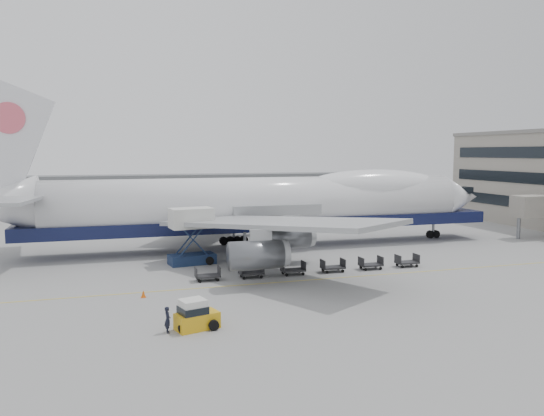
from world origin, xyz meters
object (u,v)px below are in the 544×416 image
object	(u,v)px
catering_truck	(192,232)
baggage_tug	(195,316)
airliner	(267,203)
ground_worker	(168,320)

from	to	relation	value
catering_truck	baggage_tug	xyz separation A→B (m)	(-2.89, -21.31, -2.51)
airliner	baggage_tug	size ratio (longest dim) A/B	21.07
airliner	catering_truck	xyz separation A→B (m)	(-10.64, -7.48, -2.19)
catering_truck	ground_worker	xyz separation A→B (m)	(-4.77, -21.48, -2.55)
catering_truck	ground_worker	size ratio (longest dim) A/B	3.41
airliner	ground_worker	size ratio (longest dim) A/B	37.63
baggage_tug	ground_worker	bearing A→B (deg)	168.70
ground_worker	airliner	bearing A→B (deg)	-34.33
catering_truck	airliner	bearing A→B (deg)	26.38
catering_truck	baggage_tug	distance (m)	21.65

